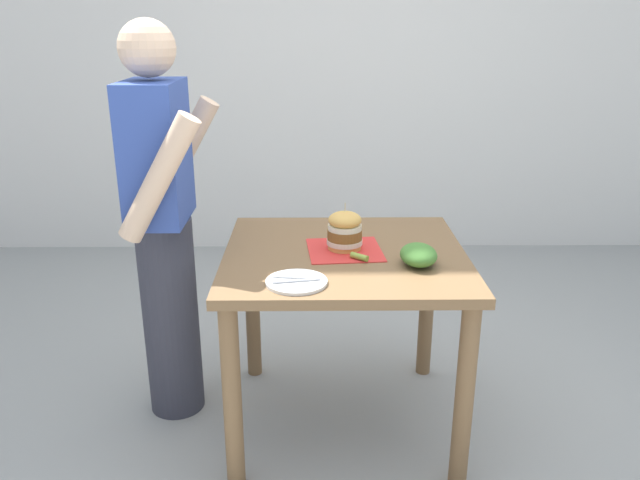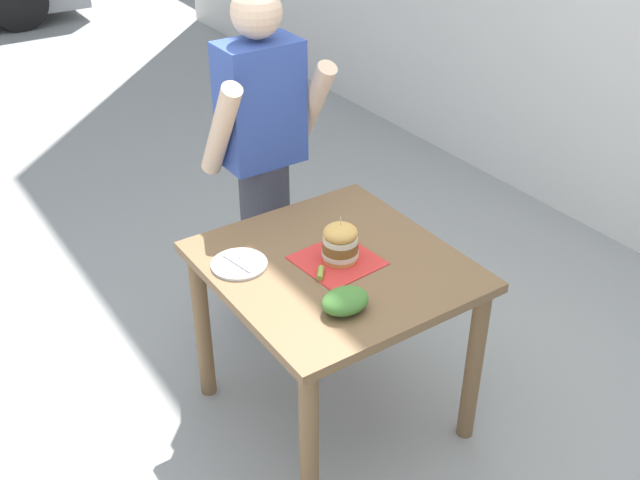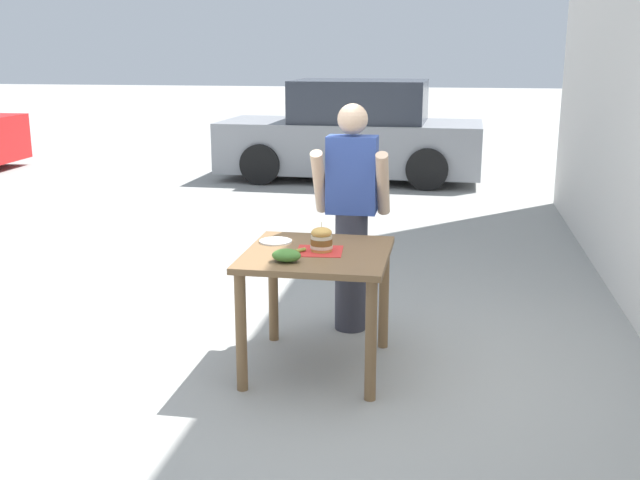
# 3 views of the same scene
# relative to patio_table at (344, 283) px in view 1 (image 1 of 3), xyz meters

# --- Properties ---
(ground_plane) EXTENTS (80.00, 80.00, 0.00)m
(ground_plane) POSITION_rel_patio_table_xyz_m (0.00, 0.00, -0.66)
(ground_plane) COLOR #9E9E99
(patio_table) EXTENTS (0.92, 0.97, 0.80)m
(patio_table) POSITION_rel_patio_table_xyz_m (0.00, 0.00, 0.00)
(patio_table) COLOR brown
(patio_table) RESTS_ON ground
(serving_paper) EXTENTS (0.32, 0.32, 0.00)m
(serving_paper) POSITION_rel_patio_table_xyz_m (0.01, -0.00, 0.14)
(serving_paper) COLOR red
(serving_paper) RESTS_ON patio_table
(sandwich) EXTENTS (0.14, 0.14, 0.19)m
(sandwich) POSITION_rel_patio_table_xyz_m (0.03, -0.00, 0.22)
(sandwich) COLOR gold
(sandwich) RESTS_ON serving_paper
(pickle_spear) EXTENTS (0.07, 0.07, 0.02)m
(pickle_spear) POSITION_rel_patio_table_xyz_m (-0.10, -0.05, 0.15)
(pickle_spear) COLOR #8EA83D
(pickle_spear) RESTS_ON serving_paper
(side_plate_with_forks) EXTENTS (0.22, 0.22, 0.02)m
(side_plate_with_forks) POSITION_rel_patio_table_xyz_m (-0.32, 0.19, 0.14)
(side_plate_with_forks) COLOR white
(side_plate_with_forks) RESTS_ON patio_table
(side_salad) EXTENTS (0.18, 0.14, 0.08)m
(side_salad) POSITION_rel_patio_table_xyz_m (-0.14, -0.27, 0.18)
(side_salad) COLOR #477F33
(side_salad) RESTS_ON patio_table
(diner_across_table) EXTENTS (0.55, 0.35, 1.69)m
(diner_across_table) POSITION_rel_patio_table_xyz_m (0.12, 0.75, 0.22)
(diner_across_table) COLOR #33333D
(diner_across_table) RESTS_ON ground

